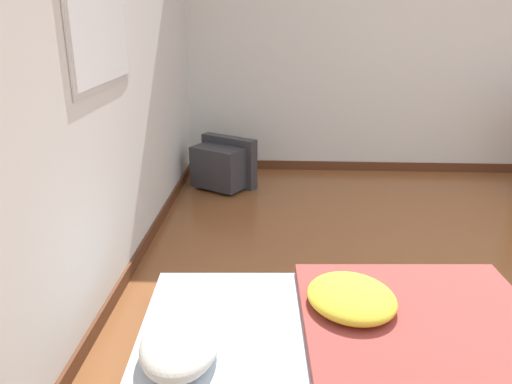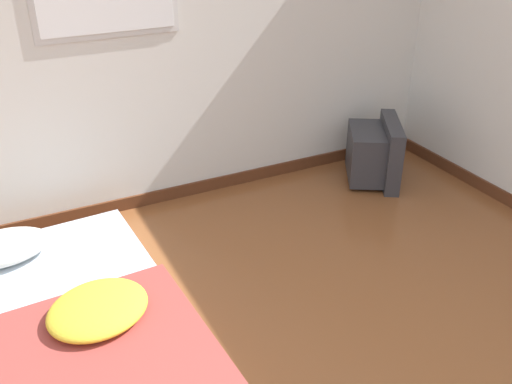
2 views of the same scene
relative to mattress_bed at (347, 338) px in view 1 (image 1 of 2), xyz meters
name	(u,v)px [view 1 (image 1 of 2)]	position (x,y,z in m)	size (l,w,h in m)	color
wall_back	(92,67)	(0.56, 1.29, 1.18)	(7.31, 0.08, 2.60)	silver
wall_right	(457,41)	(3.04, -1.34, 1.17)	(0.08, 7.59, 2.60)	silver
mattress_bed	(347,338)	(0.00, 0.00, 0.00)	(1.17, 1.97, 0.31)	silver
crt_tv	(223,165)	(2.40, 0.86, 0.11)	(0.56, 0.62, 0.47)	#333338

